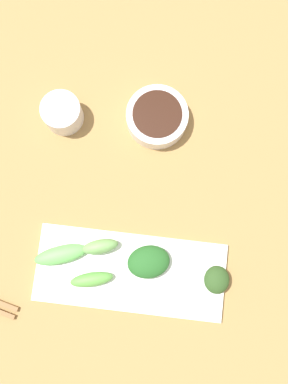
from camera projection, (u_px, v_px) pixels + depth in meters
tabletop at (125, 211)px, 0.78m from camera, size 2.10×2.10×0.02m
sauce_bowl at (157, 117)px, 0.78m from camera, size 0.11×0.11×0.04m
serving_plate at (131, 272)px, 0.75m from camera, size 0.14×0.34×0.01m
broccoli_leafy_0 at (149, 262)px, 0.73m from camera, size 0.08×0.09×0.03m
broccoli_stalk_1 at (100, 247)px, 0.74m from camera, size 0.04×0.07×0.03m
broccoli_stalk_2 at (61, 255)px, 0.74m from camera, size 0.06×0.10×0.02m
broccoli_leafy_3 at (217, 280)px, 0.73m from camera, size 0.05×0.05×0.03m
broccoli_stalk_4 at (92, 279)px, 0.73m from camera, size 0.04×0.08×0.02m
tea_cup at (62, 113)px, 0.77m from camera, size 0.07×0.07×0.05m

